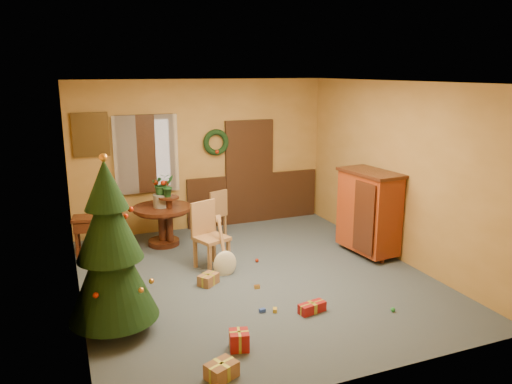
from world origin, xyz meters
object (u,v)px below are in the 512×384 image
christmas_tree (110,251)px  sideboard (369,210)px  chair_near (208,232)px  writing_desk (98,226)px  dining_table (163,218)px

christmas_tree → sideboard: (4.30, 1.09, -0.26)m
christmas_tree → sideboard: christmas_tree is taller
chair_near → sideboard: bearing=-9.9°
christmas_tree → sideboard: 4.44m
chair_near → christmas_tree: (-1.63, -1.55, 0.46)m
sideboard → writing_desk: bearing=159.9°
dining_table → chair_near: (0.46, -1.28, 0.07)m
christmas_tree → sideboard: size_ratio=1.50×
chair_near → sideboard: size_ratio=0.73×
chair_near → dining_table: bearing=109.9°
chair_near → christmas_tree: 2.30m
christmas_tree → dining_table: bearing=67.6°
dining_table → christmas_tree: bearing=-112.4°
dining_table → christmas_tree: (-1.17, -2.83, 0.53)m
dining_table → christmas_tree: christmas_tree is taller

